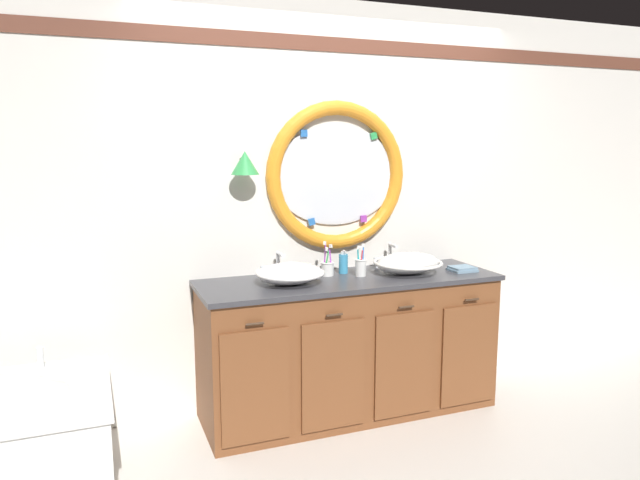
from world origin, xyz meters
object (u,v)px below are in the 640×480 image
sink_basin_right (408,263)px  folded_hand_towel (462,269)px  sink_basin_left (290,273)px  soap_dispenser (343,263)px  toothbrush_holder_right (361,266)px  toothbrush_holder_left (327,267)px

sink_basin_right → folded_hand_towel: 0.38m
sink_basin_left → soap_dispenser: size_ratio=2.70×
toothbrush_holder_right → soap_dispenser: bearing=121.3°
sink_basin_left → sink_basin_right: size_ratio=0.93×
sink_basin_left → toothbrush_holder_right: bearing=5.4°
sink_basin_left → folded_hand_towel: 1.17m
sink_basin_left → folded_hand_towel: size_ratio=2.52×
soap_dispenser → folded_hand_towel: size_ratio=0.93×
toothbrush_holder_left → toothbrush_holder_right: 0.21m
sink_basin_left → soap_dispenser: soap_dispenser is taller
toothbrush_holder_right → folded_hand_towel: bearing=-9.2°
toothbrush_holder_left → sink_basin_left: bearing=-155.5°
folded_hand_towel → soap_dispenser: bearing=163.3°
toothbrush_holder_right → soap_dispenser: (-0.07, 0.11, 0.00)m
sink_basin_left → folded_hand_towel: (1.16, -0.07, -0.05)m
sink_basin_left → sink_basin_right: (0.79, 0.00, 0.00)m
sink_basin_right → folded_hand_towel: sink_basin_right is taller
sink_basin_left → toothbrush_holder_left: bearing=24.5°
sink_basin_right → toothbrush_holder_right: (-0.31, 0.05, -0.01)m
toothbrush_holder_left → toothbrush_holder_right: (0.19, -0.09, 0.01)m
sink_basin_right → folded_hand_towel: bearing=-10.0°
sink_basin_right → toothbrush_holder_left: size_ratio=2.04×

